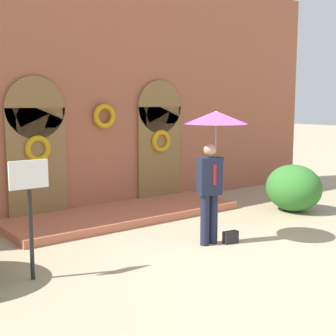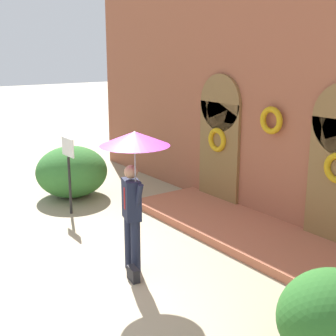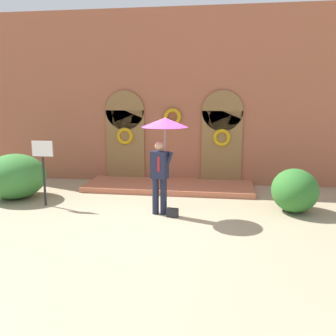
# 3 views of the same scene
# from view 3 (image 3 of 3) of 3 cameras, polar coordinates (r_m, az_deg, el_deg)

# --- Properties ---
(ground_plane) EXTENTS (80.00, 80.00, 0.00)m
(ground_plane) POSITION_cam_3_polar(r_m,az_deg,el_deg) (8.87, -2.78, -7.89)
(ground_plane) COLOR tan
(building_facade) EXTENTS (14.00, 2.30, 5.60)m
(building_facade) POSITION_cam_3_polar(r_m,az_deg,el_deg) (12.50, 0.89, 10.06)
(building_facade) COLOR #9E563D
(building_facade) RESTS_ON ground
(person_with_umbrella) EXTENTS (1.10, 1.10, 2.36)m
(person_with_umbrella) POSITION_cam_3_polar(r_m,az_deg,el_deg) (8.88, -0.70, 4.80)
(person_with_umbrella) COLOR #191E33
(person_with_umbrella) RESTS_ON ground
(handbag) EXTENTS (0.30, 0.16, 0.22)m
(handbag) POSITION_cam_3_polar(r_m,az_deg,el_deg) (9.02, 0.67, -6.83)
(handbag) COLOR black
(handbag) RESTS_ON ground
(sign_post) EXTENTS (0.56, 0.06, 1.72)m
(sign_post) POSITION_cam_3_polar(r_m,az_deg,el_deg) (10.28, -18.50, 0.84)
(sign_post) COLOR black
(sign_post) RESTS_ON ground
(shrub_left) EXTENTS (1.71, 1.76, 1.26)m
(shrub_left) POSITION_cam_3_polar(r_m,az_deg,el_deg) (11.43, -22.30, -1.17)
(shrub_left) COLOR #387A33
(shrub_left) RESTS_ON ground
(shrub_right) EXTENTS (1.14, 1.35, 1.09)m
(shrub_right) POSITION_cam_3_polar(r_m,az_deg,el_deg) (9.86, 18.74, -3.26)
(shrub_right) COLOR #2D6B28
(shrub_right) RESTS_ON ground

